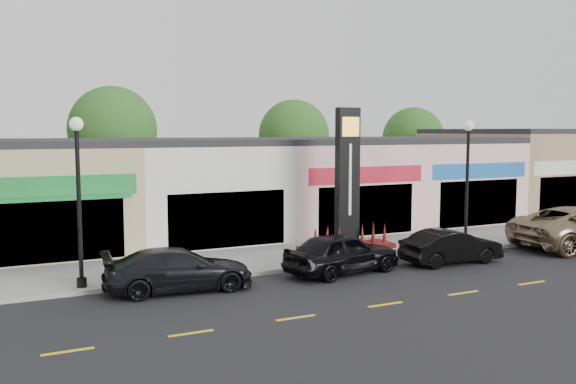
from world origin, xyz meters
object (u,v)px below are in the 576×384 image
lamp_west_near (78,185)px  car_dark_sedan (179,269)px  car_black_sedan (342,253)px  lamp_east_near (467,171)px  pylon_sign (347,200)px  car_black_conv (451,246)px

lamp_west_near → car_dark_sedan: 4.18m
car_dark_sedan → car_black_sedan: bearing=-87.5°
lamp_east_near → pylon_sign: 5.42m
lamp_west_near → lamp_east_near: same height
lamp_west_near → car_black_sedan: 9.40m
lamp_west_near → car_black_conv: bearing=-7.8°
pylon_sign → car_black_conv: size_ratio=1.47×
car_black_conv → lamp_east_near: bearing=-50.4°
car_black_conv → pylon_sign: bearing=38.0°
pylon_sign → car_black_sedan: (-2.12, -3.18, -1.51)m
lamp_west_near → pylon_sign: (11.00, 1.70, -1.20)m
lamp_west_near → car_dark_sedan: (2.86, -1.24, -2.78)m
lamp_west_near → pylon_sign: bearing=8.8°
car_dark_sedan → lamp_west_near: bearing=71.4°
lamp_west_near → car_black_conv: (13.61, -1.86, -2.80)m
lamp_east_near → car_dark_sedan: 13.49m
car_dark_sedan → car_black_conv: 10.77m
lamp_east_near → pylon_sign: pylon_sign is taller
car_dark_sedan → car_black_conv: bearing=-88.4°
pylon_sign → car_dark_sedan: pylon_sign is taller
car_black_conv → car_dark_sedan: bearing=88.4°
car_black_sedan → lamp_west_near: bearing=70.9°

